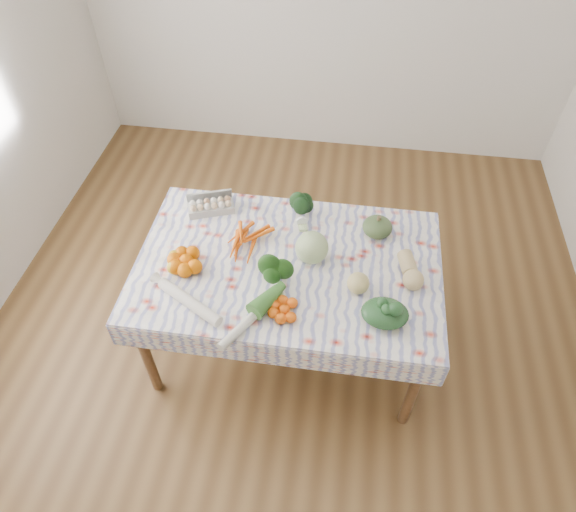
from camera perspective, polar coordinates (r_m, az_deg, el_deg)
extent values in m
plane|color=brown|center=(3.40, 0.00, -9.37)|extent=(4.50, 4.50, 0.00)
cube|color=brown|center=(2.82, 0.00, -1.24)|extent=(1.60, 1.00, 0.04)
cylinder|color=brown|center=(3.03, -15.47, -10.56)|extent=(0.06, 0.06, 0.71)
cylinder|color=brown|center=(2.90, 13.76, -14.26)|extent=(0.06, 0.06, 0.71)
cylinder|color=brown|center=(3.53, -10.92, 1.39)|extent=(0.06, 0.06, 0.71)
cylinder|color=brown|center=(3.41, 13.49, -1.22)|extent=(0.06, 0.06, 0.71)
cube|color=white|center=(2.80, 0.00, -0.88)|extent=(1.66, 1.06, 0.01)
cube|color=#AEAEA9|center=(3.10, -8.55, 5.40)|extent=(0.29, 0.19, 0.07)
cube|color=#E1580B|center=(2.88, -4.52, 1.45)|extent=(0.31, 0.29, 0.04)
ellipsoid|color=black|center=(2.99, 1.50, 5.02)|extent=(0.19, 0.18, 0.15)
ellipsoid|color=#3B512B|center=(2.96, 9.90, 3.20)|extent=(0.21, 0.21, 0.11)
sphere|color=#A1BD7C|center=(2.76, 2.67, 0.94)|extent=(0.22, 0.22, 0.18)
ellipsoid|color=tan|center=(2.77, 13.45, -1.49)|extent=(0.16, 0.26, 0.11)
cube|color=#D65E00|center=(2.80, -11.26, -0.55)|extent=(0.34, 0.34, 0.09)
ellipsoid|color=#1D4B15|center=(2.65, -1.24, -2.50)|extent=(0.19, 0.19, 0.12)
cube|color=#E9580A|center=(2.56, -0.42, -5.91)|extent=(0.21, 0.21, 0.06)
sphere|color=tan|center=(2.66, 7.80, -3.01)|extent=(0.13, 0.13, 0.12)
ellipsoid|color=#17381A|center=(2.57, 10.71, -6.26)|extent=(0.28, 0.25, 0.10)
cylinder|color=silver|center=(2.64, -10.87, -5.03)|extent=(0.40, 0.26, 0.06)
cylinder|color=beige|center=(2.55, -4.02, -6.78)|extent=(0.27, 0.41, 0.05)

